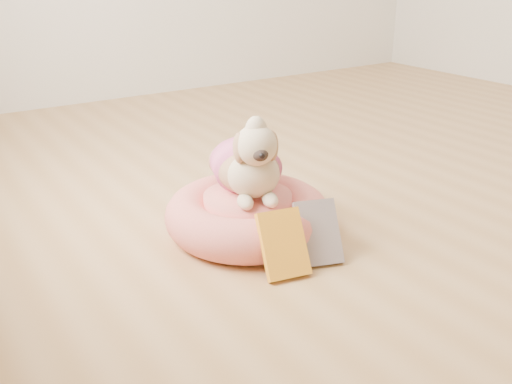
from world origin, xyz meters
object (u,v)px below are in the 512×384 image
dog (248,150)px  book_yellow (283,244)px  book_white (318,233)px  pet_bed (248,215)px

dog → book_yellow: dog is taller
book_yellow → book_white: size_ratio=1.00×
dog → book_white: dog is taller
book_white → dog: bearing=123.1°
pet_bed → dog: size_ratio=1.39×
pet_bed → book_yellow: size_ratio=2.75×
pet_bed → book_yellow: 0.28m
book_yellow → book_white: (0.14, 0.01, -0.00)m
dog → book_white: (0.07, -0.29, -0.20)m
pet_bed → book_white: bearing=-72.2°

